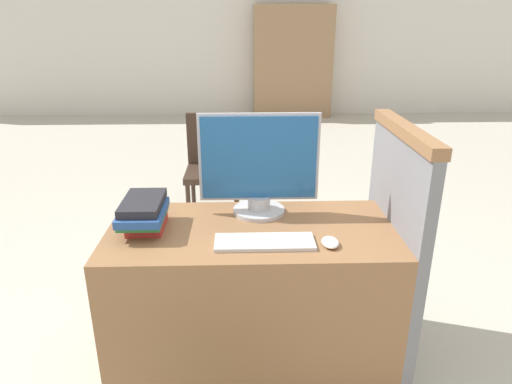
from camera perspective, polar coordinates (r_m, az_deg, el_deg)
name	(u,v)px	position (r m, az deg, el deg)	size (l,w,h in m)	color
wall_back	(243,30)	(8.03, -1.58, 19.58)	(12.00, 0.06, 2.80)	silver
desk	(252,300)	(2.19, -0.56, -13.33)	(1.26, 0.62, 0.74)	#8C603D
carrel_divider	(392,249)	(2.23, 16.65, -6.82)	(0.07, 0.72, 1.18)	slate
monitor	(259,167)	(2.09, 0.38, 3.10)	(0.55, 0.24, 0.48)	#B7B7BC
keyboard	(265,242)	(1.88, 1.08, -6.28)	(0.41, 0.15, 0.02)	silver
mouse	(330,242)	(1.89, 9.25, -6.22)	(0.07, 0.10, 0.03)	white
book_stack	(144,213)	(2.04, -13.84, -2.59)	(0.19, 0.30, 0.14)	#B72D28
far_chair	(213,162)	(3.79, -5.36, 3.76)	(0.44, 0.44, 0.87)	#38281E
bookshelf_far	(293,63)	(7.87, 4.63, 15.83)	(1.29, 0.32, 1.80)	#9E7A56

